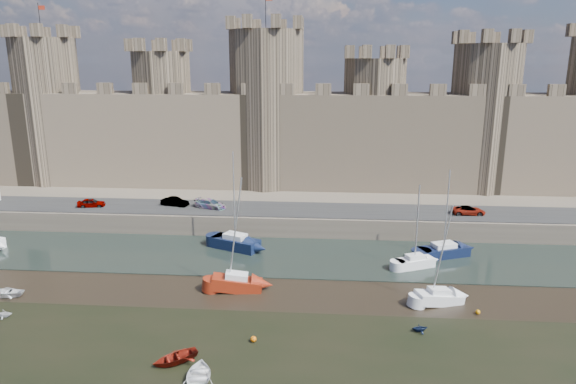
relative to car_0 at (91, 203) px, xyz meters
name	(u,v)px	position (x,y,z in m)	size (l,w,h in m)	color
water_channel	(225,255)	(19.55, -9.18, -3.05)	(160.00, 12.00, 0.08)	black
quay	(264,175)	(19.55, 26.82, -1.84)	(160.00, 60.00, 2.50)	#4C443A
road	(240,208)	(19.55, 0.82, -0.54)	(160.00, 7.00, 0.10)	black
castle	(250,125)	(18.92, 14.82, 8.58)	(108.50, 11.00, 29.00)	#42382B
car_0	(91,203)	(0.00, 0.00, 0.00)	(1.40, 3.49, 1.19)	gray
car_1	(175,202)	(10.80, 1.32, 0.01)	(1.28, 3.67, 1.21)	gray
car_2	(211,204)	(15.75, 0.62, 0.02)	(1.72, 4.22, 1.22)	gray
car_3	(468,210)	(48.53, 0.33, -0.03)	(1.88, 4.08, 1.13)	gray
sailboat_1	(235,242)	(20.37, -7.30, -2.22)	(6.11, 4.32, 11.42)	black
sailboat_2	(415,261)	(40.20, -11.29, -2.35)	(4.44, 3.15, 8.94)	silver
sailboat_3	(444,250)	(43.91, -7.85, -2.33)	(6.03, 4.13, 9.86)	black
sailboat_4	(237,282)	(22.44, -18.11, -2.29)	(4.93, 2.36, 11.11)	maroon
sailboat_5	(439,296)	(41.04, -19.41, -2.41)	(4.60, 2.94, 9.27)	silver
dinghy_2	(199,376)	(22.33, -32.45, -2.73)	(2.52, 0.73, 3.52)	silver
dinghy_3	(4,314)	(3.58, -24.91, -2.74)	(1.15, 0.70, 1.33)	silver
dinghy_4	(175,359)	(20.05, -30.42, -2.75)	(2.35, 0.68, 3.29)	maroon
dinghy_6	(4,293)	(1.15, -21.18, -2.74)	(2.41, 0.70, 3.38)	silver
dinghy_7	(420,328)	(38.48, -24.64, -2.75)	(1.11, 0.68, 1.29)	#0E1832
buoy_1	(253,339)	(25.32, -27.17, -2.85)	(0.49, 0.49, 0.49)	#C25908
buoy_3	(478,312)	(44.03, -21.23, -2.88)	(0.43, 0.43, 0.43)	#C07308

